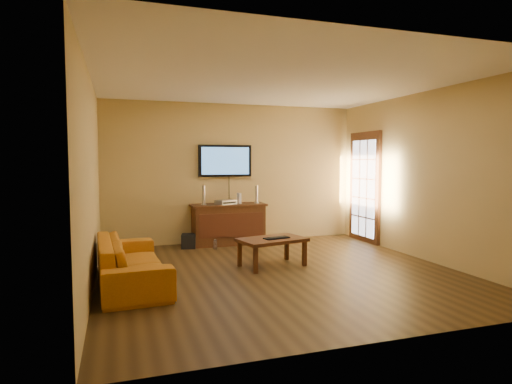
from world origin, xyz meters
name	(u,v)px	position (x,y,z in m)	size (l,w,h in m)	color
ground_plane	(279,272)	(0.00, 0.00, 0.00)	(5.00, 5.00, 0.00)	#33220E
room_walls	(265,155)	(0.00, 0.62, 1.69)	(5.00, 5.00, 5.00)	tan
french_door	(364,188)	(2.46, 1.70, 1.05)	(0.07, 1.02, 2.22)	#3F200E
media_console	(228,224)	(-0.19, 2.22, 0.39)	(1.42, 0.54, 0.77)	#3F200E
television	(225,161)	(-0.19, 2.45, 1.59)	(1.04, 0.08, 0.62)	black
coffee_table	(272,242)	(0.02, 0.36, 0.37)	(1.09, 0.80, 0.43)	#3F200E
sofa	(131,254)	(-2.04, 0.04, 0.40)	(2.04, 0.59, 0.80)	#B66A14
speaker_left	(204,196)	(-0.66, 2.21, 0.94)	(0.10, 0.10, 0.36)	silver
speaker_right	(257,195)	(0.37, 2.19, 0.93)	(0.09, 0.09, 0.34)	silver
av_receiver	(226,202)	(-0.24, 2.18, 0.81)	(0.35, 0.25, 0.08)	silver
game_console	(239,198)	(0.04, 2.25, 0.87)	(0.04, 0.15, 0.20)	white
subwoofer	(189,241)	(-0.97, 2.09, 0.13)	(0.26, 0.26, 0.26)	black
bottle	(215,244)	(-0.53, 1.83, 0.09)	(0.07, 0.07, 0.19)	white
keyboard	(277,238)	(0.08, 0.31, 0.44)	(0.42, 0.23, 0.02)	black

